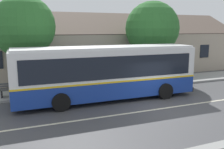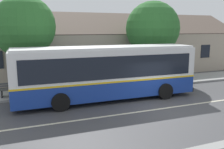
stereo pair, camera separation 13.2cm
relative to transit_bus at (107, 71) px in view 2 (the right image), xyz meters
The scene contains 10 objects.
ground_plane 4.11m from the transit_bus, 51.54° to the right, with size 300.00×300.00×0.00m, color #424244.
sidewalk_far 4.22m from the transit_bus, 53.35° to the left, with size 60.00×3.00×0.15m, color gray.
lane_divider_stripe 4.11m from the transit_bus, 51.54° to the right, with size 60.00×0.16×0.01m, color beige.
community_building 10.69m from the transit_bus, 72.37° to the left, with size 28.43×8.78×6.98m.
transit_bus is the anchor object (origin of this frame).
bench_by_building 5.99m from the transit_bus, 156.17° to the left, with size 1.81×0.51×0.94m.
bench_down_street 2.85m from the transit_bus, 114.54° to the left, with size 1.74×0.51×0.94m.
street_tree_primary 7.52m from the transit_bus, 36.13° to the left, with size 4.49×4.49×6.64m.
street_tree_secondary 6.78m from the transit_bus, 136.15° to the left, with size 4.23×4.23×6.66m.
bus_stop_sign 7.35m from the transit_bus, 16.54° to the left, with size 0.36×0.07×2.40m.
Camera 2 is at (-7.69, -11.23, 4.36)m, focal length 40.00 mm.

